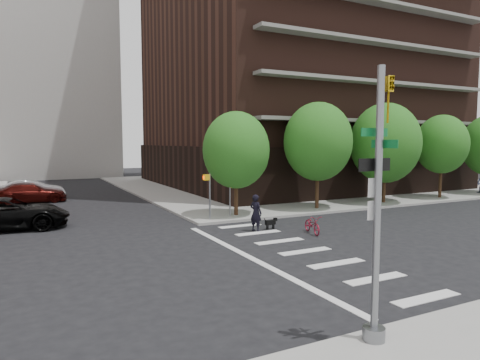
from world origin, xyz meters
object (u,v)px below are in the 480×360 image
parked_car_silver (32,190)px  scooter (312,224)px  traffic_signal (378,227)px  parked_car_black (6,214)px  parked_car_maroon (31,193)px  dog_walker (256,213)px

parked_car_silver → scooter: parked_car_silver is taller
traffic_signal → parked_car_silver: traffic_signal is taller
traffic_signal → parked_car_black: (-7.73, 18.04, -1.86)m
parked_car_maroon → parked_car_silver: bearing=-4.7°
parked_car_maroon → scooter: 21.97m
parked_car_maroon → scooter: (12.29, -18.21, -0.27)m
parked_car_silver → scooter: 23.30m
parked_car_black → parked_car_maroon: (1.26, 10.37, -0.12)m
parked_car_maroon → parked_car_silver: parked_car_silver is taller
traffic_signal → parked_car_maroon: 29.20m
parked_car_silver → dog_walker: (9.98, -18.09, 0.16)m
parked_car_black → parked_car_silver: parked_car_black is taller
parked_car_silver → dog_walker: dog_walker is taller
parked_car_silver → dog_walker: 20.66m
traffic_signal → dog_walker: 12.61m
dog_walker → traffic_signal: bearing=139.6°
parked_car_silver → dog_walker: size_ratio=2.53×
traffic_signal → parked_car_black: 19.71m
traffic_signal → parked_car_silver: (-6.38, 30.05, -1.91)m
scooter → dog_walker: size_ratio=0.92×
traffic_signal → scooter: (5.82, 10.20, -2.24)m
dog_walker → parked_car_maroon: bearing=7.8°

